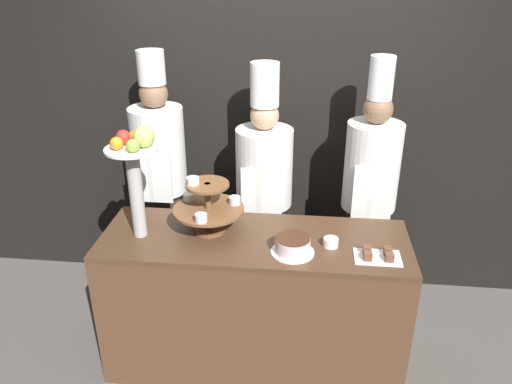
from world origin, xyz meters
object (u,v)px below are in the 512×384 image
fruit_pedestal (135,164)px  tiered_stand (208,205)px  cake_square_tray (378,255)px  chef_center_right (370,187)px  cake_round (293,245)px  cup_white (331,242)px  chef_center_left (265,186)px  chef_left (160,172)px

fruit_pedestal → tiered_stand: bearing=12.1°
cake_square_tray → chef_center_right: size_ratio=0.14×
cake_round → cake_square_tray: 0.47m
cake_round → cake_square_tray: cake_round is taller
fruit_pedestal → cup_white: fruit_pedestal is taller
chef_center_right → fruit_pedestal: bearing=-154.8°
chef_center_left → fruit_pedestal: bearing=-135.8°
cake_square_tray → cup_white: bearing=159.2°
cake_round → chef_left: 1.23m
cake_square_tray → tiered_stand: bearing=168.6°
cup_white → fruit_pedestal: bearing=179.0°
tiered_stand → cake_square_tray: size_ratio=1.66×
cake_round → cake_square_tray: bearing=-0.3°
chef_left → cake_square_tray: bearing=-28.1°
tiered_stand → chef_left: size_ratio=0.22×
fruit_pedestal → cup_white: bearing=-1.0°
tiered_stand → fruit_pedestal: 0.48m
fruit_pedestal → chef_center_left: bearing=44.2°
cup_white → chef_left: size_ratio=0.05×
tiered_stand → cake_square_tray: 1.01m
tiered_stand → cup_white: 0.74m
tiered_stand → cake_round: size_ratio=1.73×
fruit_pedestal → cake_square_tray: bearing=-4.8°
tiered_stand → chef_center_left: chef_center_left is taller
chef_center_left → cake_square_tray: bearing=-47.9°
cup_white → chef_left: bearing=150.4°
fruit_pedestal → chef_center_left: (0.67, 0.65, -0.40)m
cake_round → cake_square_tray: size_ratio=0.96×
cake_square_tray → chef_center_left: 1.03m
tiered_stand → fruit_pedestal: (-0.38, -0.08, 0.28)m
cup_white → cake_square_tray: 0.27m
cake_round → chef_left: size_ratio=0.13×
cake_square_tray → chef_center_left: chef_center_left is taller
chef_left → chef_center_right: (1.45, -0.00, -0.04)m
cup_white → chef_left: chef_left is taller
fruit_pedestal → chef_left: (-0.07, 0.65, -0.33)m
fruit_pedestal → chef_left: chef_left is taller
cup_white → cake_square_tray: same height
cake_square_tray → chef_left: size_ratio=0.14×
chef_center_left → chef_center_right: size_ratio=0.97×
tiered_stand → fruit_pedestal: size_ratio=0.63×
cake_square_tray → chef_center_left: (-0.69, 0.76, 0.03)m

